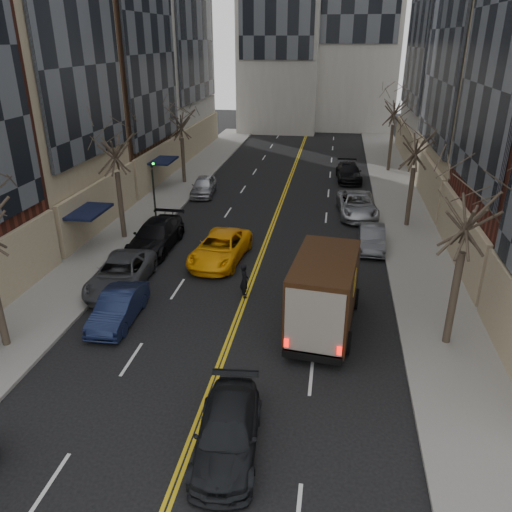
{
  "coord_description": "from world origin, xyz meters",
  "views": [
    {
      "loc": [
        3.87,
        -7.23,
        11.53
      ],
      "look_at": [
        0.51,
        13.71,
        2.2
      ],
      "focal_mm": 35.0,
      "sensor_mm": 36.0,
      "label": 1
    }
  ],
  "objects_px": {
    "pedestrian": "(244,281)",
    "ups_truck": "(325,291)",
    "taxi": "(220,248)",
    "observer_sedan": "(228,432)"
  },
  "relations": [
    {
      "from": "taxi",
      "to": "observer_sedan",
      "type": "bearing_deg",
      "value": -70.94
    },
    {
      "from": "taxi",
      "to": "pedestrian",
      "type": "xyz_separation_m",
      "value": [
        2.09,
        -3.96,
        0.11
      ]
    },
    {
      "from": "observer_sedan",
      "to": "pedestrian",
      "type": "bearing_deg",
      "value": 92.63
    },
    {
      "from": "taxi",
      "to": "pedestrian",
      "type": "bearing_deg",
      "value": -56.88
    },
    {
      "from": "observer_sedan",
      "to": "taxi",
      "type": "relative_size",
      "value": 0.87
    },
    {
      "from": "ups_truck",
      "to": "pedestrian",
      "type": "xyz_separation_m",
      "value": [
        -3.86,
        2.2,
        -0.88
      ]
    },
    {
      "from": "observer_sedan",
      "to": "ups_truck",
      "type": "bearing_deg",
      "value": 66.11
    },
    {
      "from": "ups_truck",
      "to": "taxi",
      "type": "height_order",
      "value": "ups_truck"
    },
    {
      "from": "ups_truck",
      "to": "observer_sedan",
      "type": "distance_m",
      "value": 8.01
    },
    {
      "from": "pedestrian",
      "to": "ups_truck",
      "type": "bearing_deg",
      "value": -142.5
    }
  ]
}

